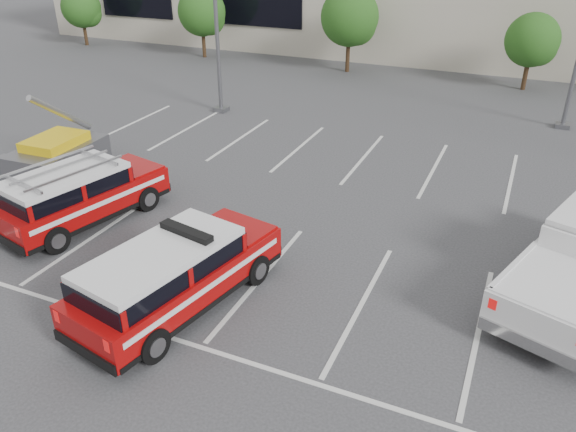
% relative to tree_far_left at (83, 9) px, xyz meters
% --- Properties ---
extents(ground, '(120.00, 120.00, 0.00)m').
position_rel_tree_far_left_xyz_m(ground, '(24.91, -22.05, -2.50)').
color(ground, '#363638').
rests_on(ground, ground).
extents(stall_markings, '(23.00, 15.00, 0.01)m').
position_rel_tree_far_left_xyz_m(stall_markings, '(24.91, -17.55, -2.50)').
color(stall_markings, silver).
rests_on(stall_markings, ground).
extents(tree_far_left, '(2.77, 2.77, 3.99)m').
position_rel_tree_far_left_xyz_m(tree_far_left, '(0.00, 0.00, 0.00)').
color(tree_far_left, '#3F2B19').
rests_on(tree_far_left, ground).
extents(tree_left, '(3.07, 3.07, 4.42)m').
position_rel_tree_far_left_xyz_m(tree_left, '(10.00, 0.00, 0.27)').
color(tree_left, '#3F2B19').
rests_on(tree_left, ground).
extents(tree_mid_left, '(3.37, 3.37, 4.85)m').
position_rel_tree_far_left_xyz_m(tree_mid_left, '(20.00, 0.00, 0.54)').
color(tree_mid_left, '#3F2B19').
rests_on(tree_mid_left, ground).
extents(tree_mid_right, '(2.77, 2.77, 3.99)m').
position_rel_tree_far_left_xyz_m(tree_mid_right, '(30.00, 0.00, 0.00)').
color(tree_mid_right, '#3F2B19').
rests_on(tree_mid_right, ground).
extents(fire_chief_suv, '(3.00, 5.68, 1.90)m').
position_rel_tree_far_left_xyz_m(fire_chief_suv, '(23.64, -23.83, -1.73)').
color(fire_chief_suv, '#930707').
rests_on(fire_chief_suv, ground).
extents(ladder_suv, '(3.08, 5.35, 1.98)m').
position_rel_tree_far_left_xyz_m(ladder_suv, '(18.64, -21.44, -1.71)').
color(ladder_suv, '#930707').
rests_on(ladder_suv, ground).
extents(utility_rig, '(3.03, 3.68, 3.05)m').
position_rel_tree_far_left_xyz_m(utility_rig, '(15.09, -18.87, -1.90)').
color(utility_rig, '#59595E').
rests_on(utility_rig, ground).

